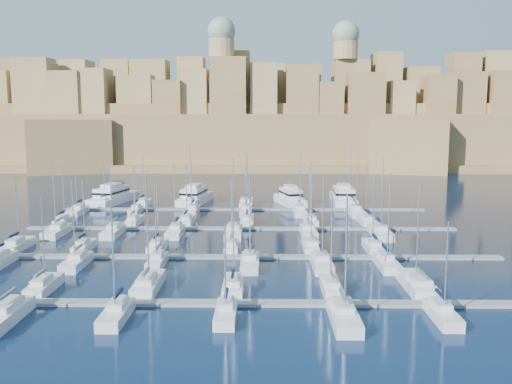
{
  "coord_description": "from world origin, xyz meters",
  "views": [
    {
      "loc": [
        4.31,
        -99.82,
        23.08
      ],
      "look_at": [
        3.02,
        6.0,
        8.02
      ],
      "focal_mm": 40.0,
      "sensor_mm": 36.0,
      "label": 1
    }
  ],
  "objects_px": {
    "sailboat_4": "(331,287)",
    "motor_yacht_b": "(195,197)",
    "sailboat_2": "(148,284)",
    "motor_yacht_d": "(343,197)",
    "motor_yacht_a": "(113,196)",
    "motor_yacht_c": "(290,198)"
  },
  "relations": [
    {
      "from": "motor_yacht_a",
      "to": "motor_yacht_c",
      "type": "xyz_separation_m",
      "value": [
        44.91,
        -2.33,
        0.0
      ]
    },
    {
      "from": "sailboat_4",
      "to": "motor_yacht_b",
      "type": "height_order",
      "value": "sailboat_4"
    },
    {
      "from": "sailboat_4",
      "to": "motor_yacht_a",
      "type": "bearing_deg",
      "value": 123.16
    },
    {
      "from": "motor_yacht_c",
      "to": "motor_yacht_a",
      "type": "bearing_deg",
      "value": 177.03
    },
    {
      "from": "motor_yacht_d",
      "to": "motor_yacht_c",
      "type": "bearing_deg",
      "value": -171.07
    },
    {
      "from": "motor_yacht_d",
      "to": "sailboat_2",
      "type": "bearing_deg",
      "value": -116.52
    },
    {
      "from": "sailboat_4",
      "to": "sailboat_2",
      "type": "bearing_deg",
      "value": 177.65
    },
    {
      "from": "sailboat_4",
      "to": "motor_yacht_c",
      "type": "relative_size",
      "value": 0.9
    },
    {
      "from": "motor_yacht_c",
      "to": "motor_yacht_d",
      "type": "height_order",
      "value": "same"
    },
    {
      "from": "sailboat_4",
      "to": "motor_yacht_b",
      "type": "relative_size",
      "value": 0.73
    },
    {
      "from": "sailboat_4",
      "to": "motor_yacht_d",
      "type": "distance_m",
      "value": 72.52
    },
    {
      "from": "sailboat_4",
      "to": "motor_yacht_b",
      "type": "xyz_separation_m",
      "value": [
        -26.01,
        71.08,
        1.0
      ]
    },
    {
      "from": "sailboat_2",
      "to": "motor_yacht_d",
      "type": "height_order",
      "value": "sailboat_2"
    },
    {
      "from": "sailboat_2",
      "to": "motor_yacht_d",
      "type": "xyz_separation_m",
      "value": [
        35.24,
        70.62,
        0.96
      ]
    },
    {
      "from": "motor_yacht_a",
      "to": "motor_yacht_d",
      "type": "xyz_separation_m",
      "value": [
        58.45,
        -0.2,
        0.0
      ]
    },
    {
      "from": "sailboat_2",
      "to": "motor_yacht_b",
      "type": "relative_size",
      "value": 0.86
    },
    {
      "from": "motor_yacht_b",
      "to": "motor_yacht_c",
      "type": "bearing_deg",
      "value": -3.85
    },
    {
      "from": "motor_yacht_b",
      "to": "motor_yacht_d",
      "type": "xyz_separation_m",
      "value": [
        37.54,
        0.51,
        0.0
      ]
    },
    {
      "from": "motor_yacht_a",
      "to": "motor_yacht_b",
      "type": "bearing_deg",
      "value": -1.96
    },
    {
      "from": "motor_yacht_a",
      "to": "motor_yacht_c",
      "type": "height_order",
      "value": "same"
    },
    {
      "from": "sailboat_2",
      "to": "motor_yacht_d",
      "type": "relative_size",
      "value": 0.83
    },
    {
      "from": "motor_yacht_d",
      "to": "motor_yacht_b",
      "type": "bearing_deg",
      "value": -179.21
    }
  ]
}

